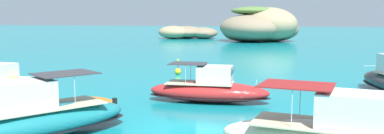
% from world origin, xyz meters
% --- Properties ---
extents(ground_plane, '(400.00, 400.00, 0.00)m').
position_xyz_m(ground_plane, '(0.00, 0.00, 0.00)').
color(ground_plane, '#0F7F89').
extents(islet_large, '(20.98, 19.61, 7.38)m').
position_xyz_m(islet_large, '(-1.63, 69.84, 3.09)').
color(islet_large, '#9E8966').
rests_on(islet_large, ground).
extents(islet_small, '(16.27, 14.08, 3.05)m').
position_xyz_m(islet_small, '(-18.81, 77.86, 1.41)').
color(islet_small, '#84755B').
rests_on(islet_small, ground).
extents(motorboat_yellow, '(7.13, 2.31, 2.09)m').
position_xyz_m(motorboat_yellow, '(-13.94, 5.53, 0.70)').
color(motorboat_yellow, yellow).
rests_on(motorboat_yellow, ground).
extents(motorboat_red, '(7.72, 2.58, 2.39)m').
position_xyz_m(motorboat_red, '(0.21, 6.23, 0.76)').
color(motorboat_red, red).
rests_on(motorboat_red, ground).
extents(motorboat_teal, '(7.23, 8.69, 2.75)m').
position_xyz_m(motorboat_teal, '(-5.68, -3.20, 0.88)').
color(motorboat_teal, '#19727A').
rests_on(motorboat_teal, ground).
extents(dinghy_tender, '(2.84, 2.00, 0.58)m').
position_xyz_m(dinghy_tender, '(-6.09, 3.81, 0.22)').
color(dinghy_tender, orange).
rests_on(dinghy_tender, ground).
extents(channel_buoy, '(0.56, 0.56, 1.48)m').
position_xyz_m(channel_buoy, '(-4.95, 17.48, 0.34)').
color(channel_buoy, yellow).
rests_on(channel_buoy, ground).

